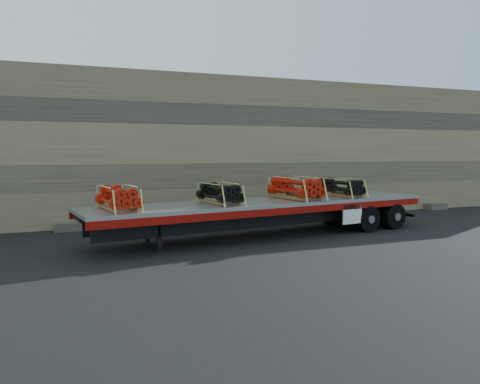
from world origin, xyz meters
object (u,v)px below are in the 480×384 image
Objects in this scene: trailer at (265,219)px; bundle_midrear at (295,188)px; bundle_midfront at (220,194)px; bundle_rear at (340,188)px; bundle_front at (118,198)px.

bundle_midrear reaches higher than trailer.
bundle_midfront is 3.47m from bundle_midrear.
bundle_midfront is at bearing -180.00° from bundle_rear.
bundle_midfront is 0.99× the size of bundle_rear.
bundle_rear is at bearing -0.00° from bundle_front.
bundle_midfront is 0.85× the size of bundle_midrear.
bundle_rear is (5.82, 0.83, 0.00)m from bundle_midfront.
bundle_front is at bearing 180.00° from trailer.
bundle_front reaches higher than trailer.
bundle_rear is at bearing 0.00° from bundle_midrear.
bundle_front is 7.25m from bundle_midrear.
bundle_front is at bearing 180.00° from bundle_midrear.
bundle_midrear is 1.17× the size of bundle_rear.
trailer is at bearing 180.00° from bundle_midrear.
bundle_midfront is (-2.00, -0.28, 1.08)m from trailer.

